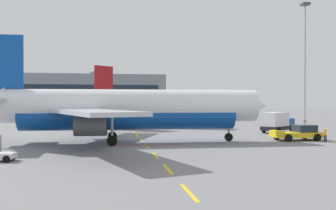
{
  "coord_description": "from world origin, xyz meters",
  "views": [
    {
      "loc": [
        13.72,
        -18.69,
        4.75
      ],
      "look_at": [
        21.74,
        29.97,
        4.34
      ],
      "focal_mm": 40.15,
      "sensor_mm": 36.0,
      "label": 1
    }
  ],
  "objects_px": {
    "airliner_foreground": "(125,109)",
    "airliner_far_center": "(151,107)",
    "airliner_mid_left": "(45,104)",
    "ground_crew_worker": "(325,134)",
    "pushback_tug": "(298,133)",
    "fuel_service_truck": "(277,122)",
    "apron_light_mast_far": "(305,49)"
  },
  "relations": [
    {
      "from": "airliner_foreground",
      "to": "airliner_far_center",
      "type": "distance_m",
      "value": 33.45
    },
    {
      "from": "airliner_mid_left",
      "to": "ground_crew_worker",
      "type": "xyz_separation_m",
      "value": [
        44.05,
        -77.89,
        -3.06
      ]
    },
    {
      "from": "airliner_mid_left",
      "to": "pushback_tug",
      "type": "bearing_deg",
      "value": -60.88
    },
    {
      "from": "pushback_tug",
      "to": "airliner_foreground",
      "type": "bearing_deg",
      "value": 178.83
    },
    {
      "from": "airliner_far_center",
      "to": "fuel_service_truck",
      "type": "xyz_separation_m",
      "value": [
        17.14,
        -21.76,
        -1.99
      ]
    },
    {
      "from": "ground_crew_worker",
      "to": "airliner_foreground",
      "type": "bearing_deg",
      "value": 172.83
    },
    {
      "from": "pushback_tug",
      "to": "apron_light_mast_far",
      "type": "height_order",
      "value": "apron_light_mast_far"
    },
    {
      "from": "airliner_foreground",
      "to": "fuel_service_truck",
      "type": "height_order",
      "value": "airliner_foreground"
    },
    {
      "from": "airliner_foreground",
      "to": "airliner_mid_left",
      "type": "relative_size",
      "value": 1.04
    },
    {
      "from": "apron_light_mast_far",
      "to": "pushback_tug",
      "type": "bearing_deg",
      "value": -120.45
    },
    {
      "from": "pushback_tug",
      "to": "airliner_far_center",
      "type": "relative_size",
      "value": 0.22
    },
    {
      "from": "airliner_mid_left",
      "to": "fuel_service_truck",
      "type": "distance_m",
      "value": 78.07
    },
    {
      "from": "fuel_service_truck",
      "to": "apron_light_mast_far",
      "type": "bearing_deg",
      "value": 53.08
    },
    {
      "from": "airliner_foreground",
      "to": "pushback_tug",
      "type": "height_order",
      "value": "airliner_foreground"
    },
    {
      "from": "airliner_foreground",
      "to": "ground_crew_worker",
      "type": "distance_m",
      "value": 23.86
    },
    {
      "from": "airliner_mid_left",
      "to": "airliner_far_center",
      "type": "height_order",
      "value": "airliner_mid_left"
    },
    {
      "from": "airliner_foreground",
      "to": "apron_light_mast_far",
      "type": "height_order",
      "value": "apron_light_mast_far"
    },
    {
      "from": "airliner_foreground",
      "to": "pushback_tug",
      "type": "xyz_separation_m",
      "value": [
        21.41,
        -0.44,
        -3.05
      ]
    },
    {
      "from": "airliner_foreground",
      "to": "fuel_service_truck",
      "type": "distance_m",
      "value": 26.58
    },
    {
      "from": "fuel_service_truck",
      "to": "airliner_far_center",
      "type": "bearing_deg",
      "value": 128.22
    },
    {
      "from": "ground_crew_worker",
      "to": "apron_light_mast_far",
      "type": "relative_size",
      "value": 0.06
    },
    {
      "from": "pushback_tug",
      "to": "apron_light_mast_far",
      "type": "bearing_deg",
      "value": 59.55
    },
    {
      "from": "airliner_mid_left",
      "to": "airliner_foreground",
      "type": "bearing_deg",
      "value": -74.65
    },
    {
      "from": "apron_light_mast_far",
      "to": "ground_crew_worker",
      "type": "bearing_deg",
      "value": -116.35
    },
    {
      "from": "pushback_tug",
      "to": "apron_light_mast_far",
      "type": "xyz_separation_m",
      "value": [
        21.05,
        35.82,
        15.83
      ]
    },
    {
      "from": "apron_light_mast_far",
      "to": "airliner_mid_left",
      "type": "bearing_deg",
      "value": 147.89
    },
    {
      "from": "airliner_mid_left",
      "to": "airliner_far_center",
      "type": "bearing_deg",
      "value": -56.88
    },
    {
      "from": "fuel_service_truck",
      "to": "apron_light_mast_far",
      "type": "height_order",
      "value": "apron_light_mast_far"
    },
    {
      "from": "pushback_tug",
      "to": "airliner_far_center",
      "type": "bearing_deg",
      "value": 113.54
    },
    {
      "from": "airliner_foreground",
      "to": "pushback_tug",
      "type": "bearing_deg",
      "value": -1.17
    },
    {
      "from": "airliner_mid_left",
      "to": "apron_light_mast_far",
      "type": "relative_size",
      "value": 1.23
    },
    {
      "from": "ground_crew_worker",
      "to": "apron_light_mast_far",
      "type": "bearing_deg",
      "value": 63.65
    }
  ]
}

